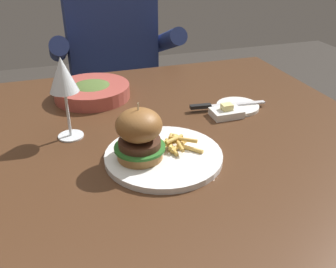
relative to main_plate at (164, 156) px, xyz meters
The scene contains 10 objects.
dining_table 0.15m from the main_plate, 104.76° to the left, with size 1.24×1.00×0.74m.
main_plate is the anchor object (origin of this frame).
burger_sandwich 0.08m from the main_plate, behind, with size 0.11×0.11×0.13m.
fries_pile 0.04m from the main_plate, 28.39° to the left, with size 0.11×0.09×0.03m.
wine_glass 0.29m from the main_plate, 138.02° to the left, with size 0.07×0.07×0.20m.
bread_plate 0.34m from the main_plate, 34.37° to the left, with size 0.12×0.12×0.01m, color white.
table_knife 0.31m from the main_plate, 40.62° to the left, with size 0.22×0.04×0.01m.
butter_dish 0.28m from the main_plate, 34.13° to the left, with size 0.08×0.06×0.04m.
soup_bowl 0.41m from the main_plate, 104.31° to the left, with size 0.23×0.23×0.05m.
diner_person 0.92m from the main_plate, 86.95° to the left, with size 0.51×0.36×1.18m.
Camera 1 is at (-0.18, -0.80, 1.19)m, focal length 40.00 mm.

